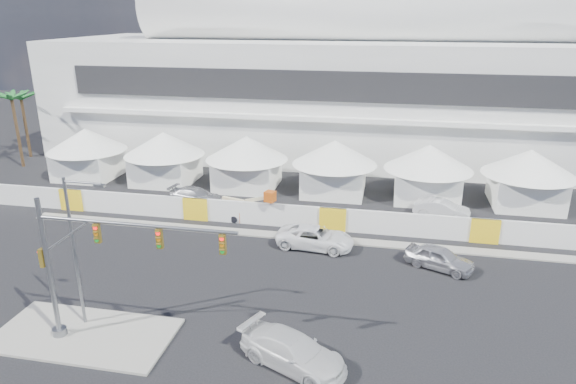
% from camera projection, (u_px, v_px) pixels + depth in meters
% --- Properties ---
extents(ground, '(160.00, 160.00, 0.00)m').
position_uv_depth(ground, '(204.00, 318.00, 30.58)').
color(ground, black).
rests_on(ground, ground).
extents(median_island, '(10.00, 5.00, 0.15)m').
position_uv_depth(median_island, '(84.00, 335.00, 28.90)').
color(median_island, gray).
rests_on(median_island, ground).
extents(far_curb, '(80.00, 1.20, 0.12)m').
position_uv_depth(far_curb, '(515.00, 255.00, 38.40)').
color(far_curb, gray).
rests_on(far_curb, ground).
extents(stadium, '(80.00, 24.80, 21.98)m').
position_uv_depth(stadium, '(381.00, 78.00, 64.20)').
color(stadium, silver).
rests_on(stadium, ground).
extents(tent_row, '(53.40, 8.40, 5.40)m').
position_uv_depth(tent_row, '(290.00, 160.00, 51.63)').
color(tent_row, white).
rests_on(tent_row, ground).
extents(hoarding_fence, '(70.00, 0.25, 2.00)m').
position_uv_depth(hoarding_fence, '(333.00, 219.00, 42.54)').
color(hoarding_fence, white).
rests_on(hoarding_fence, ground).
extents(palm_cluster, '(10.60, 10.60, 8.55)m').
position_uv_depth(palm_cluster, '(23.00, 103.00, 61.79)').
color(palm_cluster, '#47331E').
rests_on(palm_cluster, ground).
extents(sedan_silver, '(3.70, 5.17, 1.64)m').
position_uv_depth(sedan_silver, '(439.00, 258.00, 36.29)').
color(sedan_silver, silver).
rests_on(sedan_silver, ground).
extents(pickup_curb, '(3.24, 6.15, 1.65)m').
position_uv_depth(pickup_curb, '(315.00, 237.00, 39.53)').
color(pickup_curb, white).
rests_on(pickup_curb, ground).
extents(pickup_near, '(4.62, 6.35, 1.71)m').
position_uv_depth(pickup_near, '(293.00, 351.00, 26.25)').
color(pickup_near, silver).
rests_on(pickup_near, ground).
extents(lot_car_a, '(2.73, 5.05, 1.58)m').
position_uv_depth(lot_car_a, '(442.00, 209.00, 45.38)').
color(lot_car_a, silver).
rests_on(lot_car_a, ground).
extents(lot_car_c, '(2.93, 5.50, 1.52)m').
position_uv_depth(lot_car_c, '(196.00, 196.00, 48.69)').
color(lot_car_c, '#B3B4B8').
rests_on(lot_car_c, ground).
extents(traffic_mast, '(11.04, 0.79, 8.15)m').
position_uv_depth(traffic_mast, '(85.00, 266.00, 26.90)').
color(traffic_mast, gray).
rests_on(traffic_mast, median_island).
extents(streetlight_median, '(2.45, 0.25, 8.85)m').
position_uv_depth(streetlight_median, '(77.00, 243.00, 28.25)').
color(streetlight_median, slate).
rests_on(streetlight_median, median_island).
extents(boom_lift, '(6.43, 2.28, 3.16)m').
position_uv_depth(boom_lift, '(236.00, 209.00, 45.13)').
color(boom_lift, '#BE4F11').
rests_on(boom_lift, ground).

